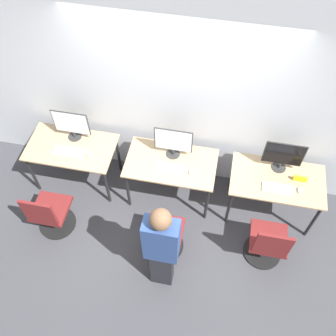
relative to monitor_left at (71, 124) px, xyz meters
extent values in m
plane|color=#3D3D42|center=(1.34, -0.50, -0.98)|extent=(20.00, 20.00, 0.00)
cube|color=silver|center=(1.34, 0.28, 0.42)|extent=(12.00, 0.05, 2.80)
cube|color=tan|center=(0.00, -0.17, -0.26)|extent=(1.15, 0.66, 0.02)
cylinder|color=black|center=(-0.52, -0.45, -0.62)|extent=(0.04, 0.04, 0.71)
cylinder|color=black|center=(0.52, -0.45, -0.62)|extent=(0.04, 0.04, 0.71)
cylinder|color=black|center=(-0.52, 0.11, -0.62)|extent=(0.04, 0.04, 0.71)
cylinder|color=black|center=(0.52, 0.11, -0.62)|extent=(0.04, 0.04, 0.71)
cylinder|color=#2D2D2D|center=(0.00, 0.00, -0.24)|extent=(0.18, 0.18, 0.01)
cylinder|color=#2D2D2D|center=(0.00, 0.00, -0.19)|extent=(0.04, 0.04, 0.09)
cube|color=#2D2D2D|center=(0.00, 0.00, 0.03)|extent=(0.48, 0.01, 0.37)
cube|color=silver|center=(0.00, -0.01, 0.03)|extent=(0.45, 0.01, 0.34)
cube|color=silver|center=(0.00, -0.27, -0.23)|extent=(0.38, 0.14, 0.02)
ellipsoid|color=silver|center=(0.28, -0.25, -0.23)|extent=(0.06, 0.09, 0.03)
cylinder|color=black|center=(-0.06, -0.94, -0.96)|extent=(0.48, 0.48, 0.03)
cylinder|color=black|center=(-0.06, -0.94, -0.77)|extent=(0.04, 0.04, 0.35)
cube|color=maroon|center=(-0.06, -0.94, -0.58)|extent=(0.44, 0.44, 0.05)
cube|color=maroon|center=(-0.06, -1.14, -0.33)|extent=(0.40, 0.04, 0.44)
cube|color=tan|center=(1.34, -0.17, -0.26)|extent=(1.15, 0.66, 0.02)
cylinder|color=black|center=(0.81, -0.45, -0.62)|extent=(0.04, 0.04, 0.71)
cylinder|color=black|center=(1.86, -0.45, -0.62)|extent=(0.04, 0.04, 0.71)
cylinder|color=black|center=(0.81, 0.11, -0.62)|extent=(0.04, 0.04, 0.71)
cylinder|color=black|center=(1.86, 0.11, -0.62)|extent=(0.04, 0.04, 0.71)
cylinder|color=#2D2D2D|center=(1.34, -0.03, -0.24)|extent=(0.18, 0.18, 0.01)
cylinder|color=#2D2D2D|center=(1.34, -0.03, -0.19)|extent=(0.04, 0.04, 0.09)
cube|color=#2D2D2D|center=(1.34, -0.03, 0.03)|extent=(0.48, 0.01, 0.37)
cube|color=silver|center=(1.34, -0.04, 0.03)|extent=(0.45, 0.01, 0.34)
cube|color=silver|center=(1.34, -0.29, -0.23)|extent=(0.38, 0.14, 0.02)
ellipsoid|color=silver|center=(1.61, -0.27, -0.23)|extent=(0.06, 0.09, 0.03)
cylinder|color=black|center=(1.41, -0.97, -0.96)|extent=(0.48, 0.48, 0.03)
cylinder|color=black|center=(1.41, -0.97, -0.77)|extent=(0.04, 0.04, 0.35)
cube|color=maroon|center=(1.41, -0.97, -0.58)|extent=(0.44, 0.44, 0.05)
cube|color=maroon|center=(1.41, -1.17, -0.33)|extent=(0.40, 0.04, 0.44)
cube|color=#232328|center=(1.47, -1.39, -0.61)|extent=(0.25, 0.16, 0.75)
cube|color=navy|center=(1.47, -1.39, 0.09)|extent=(0.36, 0.20, 0.65)
sphere|color=brown|center=(1.47, -1.39, 0.52)|extent=(0.21, 0.21, 0.21)
cube|color=tan|center=(2.67, -0.17, -0.26)|extent=(1.15, 0.66, 0.02)
cylinder|color=black|center=(2.15, -0.45, -0.62)|extent=(0.04, 0.04, 0.71)
cylinder|color=black|center=(3.20, -0.45, -0.62)|extent=(0.04, 0.04, 0.71)
cylinder|color=black|center=(2.15, 0.11, -0.62)|extent=(0.04, 0.04, 0.71)
cylinder|color=black|center=(3.20, 0.11, -0.62)|extent=(0.04, 0.04, 0.71)
cylinder|color=#2D2D2D|center=(2.67, 0.01, -0.24)|extent=(0.18, 0.18, 0.01)
cylinder|color=#2D2D2D|center=(2.67, 0.01, -0.19)|extent=(0.04, 0.04, 0.09)
cube|color=#2D2D2D|center=(2.67, 0.01, 0.03)|extent=(0.48, 0.01, 0.37)
cube|color=black|center=(2.67, 0.01, 0.03)|extent=(0.45, 0.01, 0.34)
cube|color=silver|center=(2.67, -0.32, -0.23)|extent=(0.38, 0.14, 0.02)
ellipsoid|color=silver|center=(2.93, -0.29, -0.23)|extent=(0.06, 0.09, 0.03)
cylinder|color=black|center=(2.65, -0.82, -0.96)|extent=(0.48, 0.48, 0.03)
cylinder|color=black|center=(2.65, -0.82, -0.77)|extent=(0.04, 0.04, 0.35)
cube|color=maroon|center=(2.65, -0.82, -0.58)|extent=(0.44, 0.44, 0.05)
cube|color=maroon|center=(2.65, -1.02, -0.33)|extent=(0.40, 0.04, 0.44)
cube|color=yellow|center=(2.92, -0.14, -0.20)|extent=(0.16, 0.03, 0.08)
camera|label=1|loc=(1.85, -2.96, 3.54)|focal=40.00mm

